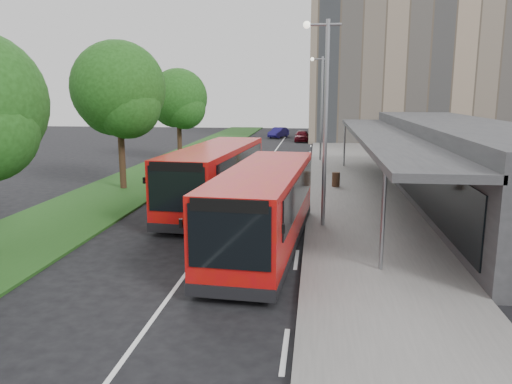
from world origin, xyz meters
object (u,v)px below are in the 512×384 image
tree_mid (119,94)px  car_near (302,136)px  lamp_post_far (321,102)px  bollard (325,162)px  bus_second (215,177)px  litter_bin (336,179)px  bus_main (264,208)px  lamp_post_near (324,111)px  car_far (279,132)px  tree_far (178,102)px

tree_mid → car_near: bearing=72.8°
lamp_post_far → bollard: bearing=-86.2°
bollard → car_near: size_ratio=0.29×
bus_second → litter_bin: bearing=48.3°
bollard → tree_mid: bearing=-146.2°
lamp_post_far → bus_main: lamp_post_far is taller
car_near → tree_mid: bearing=-105.3°
lamp_post_near → litter_bin: bearing=84.0°
tree_mid → car_far: size_ratio=2.19×
litter_bin → tree_mid: bearing=-172.6°
bus_main → tree_mid: bearing=136.5°
tree_far → car_far: 23.64m
bus_second → tree_far: bearing=115.6°
lamp_post_far → bus_second: bearing=-106.2°
lamp_post_near → car_near: size_ratio=2.13×
bus_main → car_far: size_ratio=2.74×
bus_second → car_far: 38.50m
car_near → bus_second: bearing=-93.3°
bus_second → bollard: bearing=70.2°
tree_far → litter_bin: size_ratio=9.01×
lamp_post_far → litter_bin: bearing=-85.4°
lamp_post_far → bollard: 6.64m
lamp_post_near → litter_bin: lamp_post_near is taller
tree_mid → lamp_post_near: tree_mid is taller
bus_main → bus_second: bus_second is taller
litter_bin → car_far: bearing=100.0°
tree_far → lamp_post_near: bearing=-59.7°
tree_mid → bus_main: tree_mid is taller
bollard → lamp_post_far: bearing=93.8°
tree_far → litter_bin: bearing=-40.9°
bus_main → car_near: size_ratio=2.74×
lamp_post_far → bus_main: (-2.01, -22.91, -3.24)m
bollard → car_far: (-5.25, 26.76, -0.08)m
tree_far → lamp_post_near: 22.06m
tree_far → car_near: (9.23, 17.84, -4.08)m
car_far → bollard: bearing=-59.3°
lamp_post_near → car_far: size_ratio=2.13×
lamp_post_near → lamp_post_far: bearing=90.0°
car_near → bollard: bearing=-82.3°
lamp_post_far → car_near: size_ratio=2.13×
tree_mid → bus_main: size_ratio=0.80×
tree_mid → bollard: 14.56m
lamp_post_near → bus_second: lamp_post_near is taller
car_far → lamp_post_far: bearing=-57.6°
lamp_post_near → litter_bin: 9.62m
litter_bin → bollard: bollard is taller
bus_second → car_near: size_ratio=2.81×
tree_far → bus_main: (9.12, -21.96, -3.25)m
litter_bin → car_far: car_far is taller
lamp_post_near → bollard: bearing=88.6°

